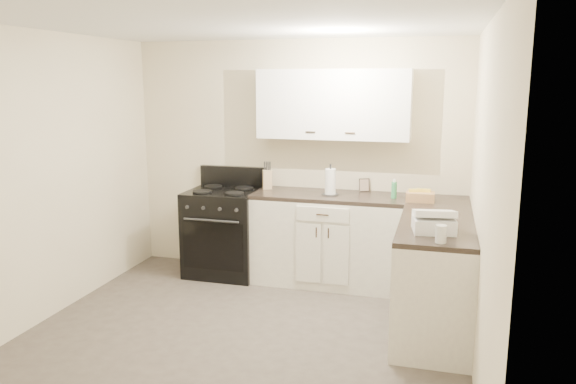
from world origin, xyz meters
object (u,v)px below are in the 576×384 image
(knife_block, at_px, (267,179))
(stove, at_px, (224,232))
(countertop_grill, at_px, (434,224))
(wicker_basket, at_px, (420,197))
(paper_towel, at_px, (330,182))

(knife_block, bearing_deg, stove, 173.47)
(stove, distance_m, countertop_grill, 2.55)
(knife_block, relative_size, countertop_grill, 0.66)
(wicker_basket, bearing_deg, countertop_grill, -82.47)
(knife_block, height_order, paper_towel, paper_towel)
(stove, relative_size, countertop_grill, 3.00)
(knife_block, distance_m, paper_towel, 0.72)
(knife_block, distance_m, countertop_grill, 2.18)
(stove, xyz_separation_m, wicker_basket, (2.05, -0.08, 0.52))
(knife_block, relative_size, paper_towel, 0.77)
(stove, height_order, countertop_grill, countertop_grill)
(wicker_basket, height_order, countertop_grill, countertop_grill)
(knife_block, bearing_deg, paper_towel, -34.00)
(paper_towel, distance_m, countertop_grill, 1.57)
(paper_towel, height_order, wicker_basket, paper_towel)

